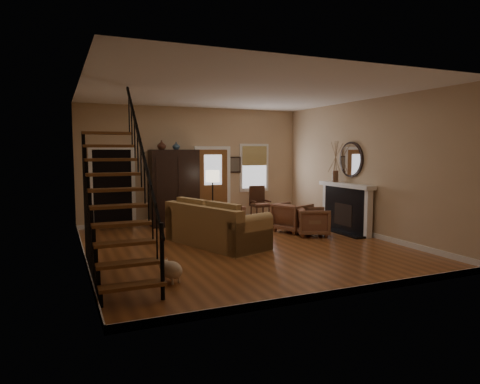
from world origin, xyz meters
name	(u,v)px	position (x,y,z in m)	size (l,w,h in m)	color
room	(199,174)	(-0.41, 1.76, 1.51)	(7.00, 7.33, 3.30)	brown
staircase	(117,181)	(-2.78, -1.30, 1.60)	(0.94, 2.80, 3.20)	brown
fireplace	(347,203)	(3.13, 0.50, 0.74)	(0.33, 1.95, 2.30)	black
armoire	(174,188)	(-0.70, 3.15, 1.05)	(1.30, 0.60, 2.10)	black
vase_a	(162,145)	(-1.05, 3.05, 2.22)	(0.24, 0.24, 0.25)	#4C2619
vase_b	(176,146)	(-0.65, 3.05, 2.21)	(0.20, 0.20, 0.21)	#334C60
sofa	(216,225)	(-0.48, 0.38, 0.45)	(1.05, 2.44, 0.91)	#A8814C
coffee_table	(250,233)	(0.30, 0.28, 0.23)	(0.70, 1.20, 0.46)	brown
bowl	(250,219)	(0.35, 0.43, 0.51)	(0.41, 0.41, 0.10)	orange
books	(251,224)	(0.18, -0.02, 0.49)	(0.22, 0.30, 0.06)	beige
armchair_left	(313,222)	(2.04, 0.41, 0.34)	(0.73, 0.76, 0.69)	brown
armchair_right	(292,217)	(1.84, 1.05, 0.37)	(0.79, 0.82, 0.74)	brown
floor_lamp	(213,200)	(0.04, 2.06, 0.78)	(0.36, 0.36, 1.57)	black
side_chair	(260,203)	(1.85, 2.95, 0.51)	(0.54, 0.54, 1.02)	#3A1F12
dog	(172,271)	(-2.05, -1.87, 0.17)	(0.28, 0.48, 0.35)	beige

